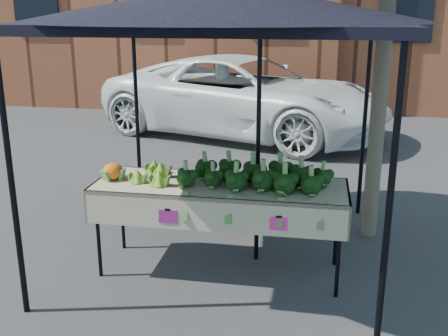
% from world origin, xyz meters
% --- Properties ---
extents(ground, '(90.00, 90.00, 0.00)m').
position_xyz_m(ground, '(0.00, 0.00, 0.00)').
color(ground, '#343437').
extents(table, '(2.41, 0.84, 0.90)m').
position_xyz_m(table, '(-0.16, -0.13, 0.45)').
color(table, '#C1AF95').
rests_on(table, ground).
extents(canopy, '(3.16, 3.16, 2.74)m').
position_xyz_m(canopy, '(-0.19, 0.26, 1.37)').
color(canopy, black).
rests_on(canopy, ground).
extents(broccoli_heap, '(1.47, 0.57, 0.26)m').
position_xyz_m(broccoli_heap, '(0.17, -0.11, 1.03)').
color(broccoli_heap, black).
rests_on(broccoli_heap, table).
extents(romanesco_cluster, '(0.43, 0.57, 0.20)m').
position_xyz_m(romanesco_cluster, '(-0.82, -0.10, 1.00)').
color(romanesco_cluster, '#71A923').
rests_on(romanesco_cluster, table).
extents(cauliflower_pair, '(0.20, 0.20, 0.18)m').
position_xyz_m(cauliflower_pair, '(-1.21, -0.18, 0.99)').
color(cauliflower_pair, orange).
rests_on(cauliflower_pair, table).
extents(street_tree, '(2.48, 2.48, 4.88)m').
position_xyz_m(street_tree, '(1.35, 1.06, 2.44)').
color(street_tree, '#1E4C14').
rests_on(street_tree, ground).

